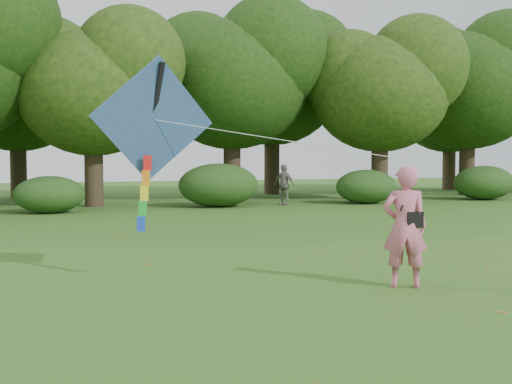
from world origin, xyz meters
name	(u,v)px	position (x,y,z in m)	size (l,w,h in m)	color
ground	(382,294)	(0.00, 0.00, 0.00)	(100.00, 100.00, 0.00)	#265114
man_kite_flyer	(405,227)	(0.61, 0.31, 0.98)	(0.72, 0.47, 1.97)	#D76584
bystander_right	(284,185)	(6.03, 17.85, 0.91)	(1.07, 0.45, 1.83)	gray
crossbody_bag	(412,219)	(0.73, 0.28, 1.11)	(0.43, 0.20, 0.74)	black
flying_kite	(154,123)	(-3.04, 2.38, 2.69)	(4.99, 2.50, 2.96)	#235C9B
tree_line	(162,87)	(1.67, 22.88, 5.60)	(54.70, 15.30, 9.48)	#3A2D1E
shrub_band	(133,189)	(-0.72, 17.60, 0.86)	(39.15, 3.22, 1.88)	#264919
fallen_leaves	(325,256)	(0.90, 3.70, 0.01)	(10.01, 14.71, 0.01)	olive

